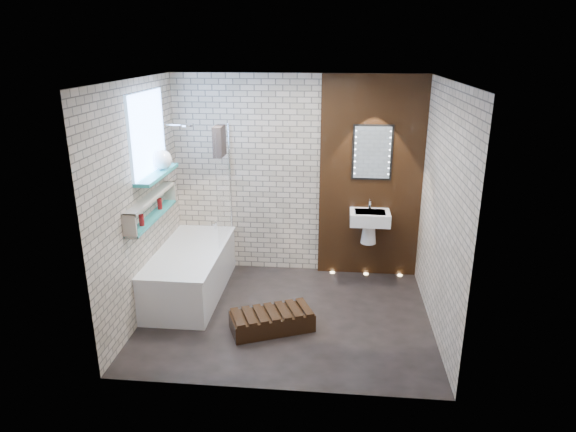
# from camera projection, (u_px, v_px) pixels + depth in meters

# --- Properties ---
(ground) EXTENTS (3.20, 3.20, 0.00)m
(ground) POSITION_uv_depth(u_px,v_px,m) (287.00, 316.00, 5.76)
(ground) COLOR black
(ground) RESTS_ON ground
(room_shell) EXTENTS (3.24, 3.20, 2.60)m
(room_shell) POSITION_uv_depth(u_px,v_px,m) (287.00, 207.00, 5.34)
(room_shell) COLOR tan
(room_shell) RESTS_ON ground
(walnut_panel) EXTENTS (1.30, 0.06, 2.60)m
(walnut_panel) POSITION_uv_depth(u_px,v_px,m) (371.00, 179.00, 6.45)
(walnut_panel) COLOR black
(walnut_panel) RESTS_ON ground
(clerestory_window) EXTENTS (0.18, 1.00, 0.94)m
(clerestory_window) POSITION_uv_depth(u_px,v_px,m) (149.00, 142.00, 5.62)
(clerestory_window) COLOR #7FADE0
(clerestory_window) RESTS_ON room_shell
(display_niche) EXTENTS (0.14, 1.30, 0.26)m
(display_niche) POSITION_uv_depth(u_px,v_px,m) (152.00, 207.00, 5.65)
(display_niche) COLOR teal
(display_niche) RESTS_ON room_shell
(bathtub) EXTENTS (0.79, 1.74, 0.70)m
(bathtub) POSITION_uv_depth(u_px,v_px,m) (191.00, 271.00, 6.20)
(bathtub) COLOR white
(bathtub) RESTS_ON ground
(bath_screen) EXTENTS (0.01, 0.78, 1.40)m
(bath_screen) POSITION_uv_depth(u_px,v_px,m) (224.00, 185.00, 6.26)
(bath_screen) COLOR white
(bath_screen) RESTS_ON bathtub
(towel) EXTENTS (0.10, 0.27, 0.36)m
(towel) POSITION_uv_depth(u_px,v_px,m) (219.00, 141.00, 5.94)
(towel) COLOR black
(towel) RESTS_ON bath_screen
(shower_head) EXTENTS (0.18, 0.18, 0.02)m
(shower_head) POSITION_uv_depth(u_px,v_px,m) (188.00, 125.00, 6.13)
(shower_head) COLOR silver
(shower_head) RESTS_ON room_shell
(washbasin) EXTENTS (0.50, 0.36, 0.58)m
(washbasin) POSITION_uv_depth(u_px,v_px,m) (369.00, 222.00, 6.43)
(washbasin) COLOR white
(washbasin) RESTS_ON walnut_panel
(led_mirror) EXTENTS (0.50, 0.02, 0.70)m
(led_mirror) POSITION_uv_depth(u_px,v_px,m) (372.00, 153.00, 6.30)
(led_mirror) COLOR black
(led_mirror) RESTS_ON walnut_panel
(walnut_step) EXTENTS (0.95, 0.69, 0.19)m
(walnut_step) POSITION_uv_depth(u_px,v_px,m) (272.00, 321.00, 5.45)
(walnut_step) COLOR black
(walnut_step) RESTS_ON ground
(niche_bottles) EXTENTS (0.05, 0.63, 0.13)m
(niche_bottles) POSITION_uv_depth(u_px,v_px,m) (150.00, 213.00, 5.59)
(niche_bottles) COLOR #974F17
(niche_bottles) RESTS_ON display_niche
(sill_vases) EXTENTS (0.23, 0.23, 0.23)m
(sill_vases) POSITION_uv_depth(u_px,v_px,m) (162.00, 160.00, 5.84)
(sill_vases) COLOR white
(sill_vases) RESTS_ON clerestory_window
(floor_uplights) EXTENTS (0.96, 0.06, 0.01)m
(floor_uplights) POSITION_uv_depth(u_px,v_px,m) (366.00, 274.00, 6.80)
(floor_uplights) COLOR #FFD899
(floor_uplights) RESTS_ON ground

